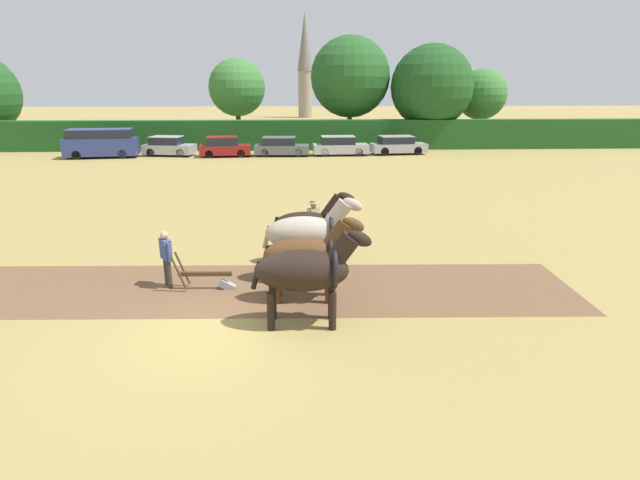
{
  "coord_description": "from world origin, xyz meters",
  "views": [
    {
      "loc": [
        2.01,
        -10.46,
        5.49
      ],
      "look_at": [
        2.65,
        3.47,
        1.1
      ],
      "focal_mm": 28.0,
      "sensor_mm": 36.0,
      "label": 1
    }
  ],
  "objects_px": {
    "tree_center_left": "(350,77)",
    "parked_van": "(101,143)",
    "draft_horse_lead_left": "(306,270)",
    "plow": "(210,278)",
    "tree_center_right": "(482,95)",
    "draft_horse_trail_right": "(309,224)",
    "church_spire": "(305,63)",
    "draft_horse_trail_left": "(308,233)",
    "farmer_beside_team": "(313,219)",
    "draft_horse_lead_right": "(307,254)",
    "tree_center": "(432,87)",
    "parked_car_center": "(281,147)",
    "parked_car_left": "(169,146)",
    "parked_car_right": "(398,145)",
    "farmer_at_plow": "(166,255)",
    "tree_left": "(237,88)",
    "parked_car_center_left": "(224,147)"
  },
  "relations": [
    {
      "from": "church_spire",
      "to": "draft_horse_lead_left",
      "type": "relative_size",
      "value": 5.77
    },
    {
      "from": "church_spire",
      "to": "draft_horse_lead_right",
      "type": "distance_m",
      "value": 74.95
    },
    {
      "from": "tree_center_left",
      "to": "tree_center_right",
      "type": "bearing_deg",
      "value": 2.62
    },
    {
      "from": "draft_horse_trail_left",
      "to": "farmer_beside_team",
      "type": "relative_size",
      "value": 1.77
    },
    {
      "from": "draft_horse_lead_left",
      "to": "farmer_beside_team",
      "type": "distance_m",
      "value": 6.06
    },
    {
      "from": "parked_car_center",
      "to": "parked_car_right",
      "type": "bearing_deg",
      "value": 5.31
    },
    {
      "from": "parked_car_center",
      "to": "tree_center_left",
      "type": "bearing_deg",
      "value": 52.26
    },
    {
      "from": "tree_center_right",
      "to": "farmer_beside_team",
      "type": "xyz_separation_m",
      "value": [
        -16.81,
        -31.02,
        -3.55
      ]
    },
    {
      "from": "farmer_at_plow",
      "to": "parked_car_center",
      "type": "relative_size",
      "value": 0.38
    },
    {
      "from": "parked_van",
      "to": "draft_horse_trail_right",
      "type": "bearing_deg",
      "value": -64.4
    },
    {
      "from": "farmer_at_plow",
      "to": "parked_car_right",
      "type": "relative_size",
      "value": 0.35
    },
    {
      "from": "tree_center_right",
      "to": "tree_center_left",
      "type": "bearing_deg",
      "value": -177.38
    },
    {
      "from": "draft_horse_trail_left",
      "to": "parked_car_right",
      "type": "relative_size",
      "value": 0.64
    },
    {
      "from": "tree_left",
      "to": "tree_center",
      "type": "xyz_separation_m",
      "value": [
        17.38,
        -2.04,
        0.11
      ]
    },
    {
      "from": "tree_center_left",
      "to": "parked_van",
      "type": "height_order",
      "value": "tree_center_left"
    },
    {
      "from": "draft_horse_lead_right",
      "to": "farmer_beside_team",
      "type": "bearing_deg",
      "value": 88.07
    },
    {
      "from": "tree_center_left",
      "to": "farmer_at_plow",
      "type": "distance_m",
      "value": 35.44
    },
    {
      "from": "parked_car_left",
      "to": "parked_car_center",
      "type": "distance_m",
      "value": 8.92
    },
    {
      "from": "farmer_beside_team",
      "to": "parked_car_right",
      "type": "bearing_deg",
      "value": 113.37
    },
    {
      "from": "draft_horse_trail_left",
      "to": "tree_center",
      "type": "bearing_deg",
      "value": 71.77
    },
    {
      "from": "plow",
      "to": "church_spire",
      "type": "bearing_deg",
      "value": 88.82
    },
    {
      "from": "church_spire",
      "to": "draft_horse_lead_right",
      "type": "relative_size",
      "value": 5.98
    },
    {
      "from": "parked_car_left",
      "to": "tree_center",
      "type": "bearing_deg",
      "value": 23.09
    },
    {
      "from": "parked_car_center_left",
      "to": "tree_center_left",
      "type": "bearing_deg",
      "value": 30.7
    },
    {
      "from": "church_spire",
      "to": "parked_car_left",
      "type": "xyz_separation_m",
      "value": [
        -11.66,
        -46.43,
        -7.91
      ]
    },
    {
      "from": "tree_center_right",
      "to": "parked_car_center",
      "type": "xyz_separation_m",
      "value": [
        -18.6,
        -7.99,
        -3.79
      ]
    },
    {
      "from": "draft_horse_trail_left",
      "to": "parked_car_left",
      "type": "xyz_separation_m",
      "value": [
        -10.44,
        26.7,
        -0.68
      ]
    },
    {
      "from": "farmer_beside_team",
      "to": "parked_car_right",
      "type": "xyz_separation_m",
      "value": [
        7.6,
        23.58,
        -0.24
      ]
    },
    {
      "from": "tree_left",
      "to": "parked_car_left",
      "type": "height_order",
      "value": "tree_left"
    },
    {
      "from": "tree_center",
      "to": "tree_center_left",
      "type": "bearing_deg",
      "value": 166.81
    },
    {
      "from": "parked_car_center",
      "to": "farmer_beside_team",
      "type": "bearing_deg",
      "value": -83.58
    },
    {
      "from": "tree_center_right",
      "to": "tree_center",
      "type": "bearing_deg",
      "value": -157.43
    },
    {
      "from": "draft_horse_trail_right",
      "to": "parked_car_center",
      "type": "distance_m",
      "value": 24.81
    },
    {
      "from": "draft_horse_lead_left",
      "to": "plow",
      "type": "relative_size",
      "value": 1.68
    },
    {
      "from": "tree_center",
      "to": "parked_car_center",
      "type": "distance_m",
      "value": 15.13
    },
    {
      "from": "tree_center_right",
      "to": "draft_horse_trail_right",
      "type": "height_order",
      "value": "tree_center_right"
    },
    {
      "from": "tree_center_left",
      "to": "draft_horse_lead_right",
      "type": "distance_m",
      "value": 35.68
    },
    {
      "from": "parked_car_center",
      "to": "plow",
      "type": "bearing_deg",
      "value": -90.62
    },
    {
      "from": "church_spire",
      "to": "plow",
      "type": "relative_size",
      "value": 9.68
    },
    {
      "from": "tree_center_left",
      "to": "tree_center",
      "type": "xyz_separation_m",
      "value": [
        7.08,
        -1.66,
        -0.82
      ]
    },
    {
      "from": "tree_center_left",
      "to": "parked_car_center",
      "type": "height_order",
      "value": "tree_center_left"
    },
    {
      "from": "farmer_at_plow",
      "to": "parked_car_right",
      "type": "distance_m",
      "value": 29.59
    },
    {
      "from": "farmer_beside_team",
      "to": "draft_horse_trail_right",
      "type": "bearing_deg",
      "value": -55.53
    },
    {
      "from": "church_spire",
      "to": "draft_horse_trail_right",
      "type": "distance_m",
      "value": 72.08
    },
    {
      "from": "tree_center",
      "to": "draft_horse_trail_right",
      "type": "relative_size",
      "value": 3.23
    },
    {
      "from": "church_spire",
      "to": "parked_van",
      "type": "bearing_deg",
      "value": -109.29
    },
    {
      "from": "church_spire",
      "to": "parked_car_center",
      "type": "relative_size",
      "value": 3.83
    },
    {
      "from": "draft_horse_lead_left",
      "to": "draft_horse_trail_left",
      "type": "xyz_separation_m",
      "value": [
        0.1,
        2.88,
        0.05
      ]
    },
    {
      "from": "draft_horse_lead_left",
      "to": "parked_van",
      "type": "distance_m",
      "value": 32.51
    },
    {
      "from": "tree_center_right",
      "to": "draft_horse_trail_right",
      "type": "relative_size",
      "value": 2.5
    }
  ]
}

